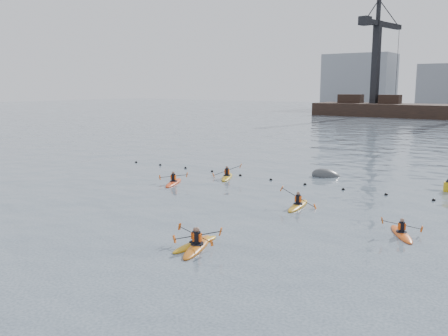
{
  "coord_description": "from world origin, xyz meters",
  "views": [
    {
      "loc": [
        16.0,
        -9.74,
        7.3
      ],
      "look_at": [
        1.04,
        11.61,
        2.8
      ],
      "focal_mm": 38.0,
      "sensor_mm": 36.0,
      "label": 1
    }
  ],
  "objects_px": {
    "kayaker_0": "(197,246)",
    "kayaker_3": "(298,205)",
    "kayaker_1": "(195,243)",
    "mooring_buoy": "(326,176)",
    "kayaker_4": "(401,233)",
    "kayaker_5": "(227,177)",
    "nav_buoy": "(448,187)",
    "kayaker_2": "(173,182)"
  },
  "relations": [
    {
      "from": "kayaker_1",
      "to": "kayaker_5",
      "type": "height_order",
      "value": "kayaker_5"
    },
    {
      "from": "kayaker_2",
      "to": "kayaker_3",
      "type": "height_order",
      "value": "kayaker_3"
    },
    {
      "from": "kayaker_4",
      "to": "kayaker_1",
      "type": "bearing_deg",
      "value": 12.84
    },
    {
      "from": "kayaker_1",
      "to": "kayaker_3",
      "type": "relative_size",
      "value": 0.9
    },
    {
      "from": "kayaker_5",
      "to": "nav_buoy",
      "type": "distance_m",
      "value": 16.34
    },
    {
      "from": "kayaker_1",
      "to": "kayaker_3",
      "type": "height_order",
      "value": "kayaker_3"
    },
    {
      "from": "nav_buoy",
      "to": "kayaker_1",
      "type": "bearing_deg",
      "value": -111.12
    },
    {
      "from": "kayaker_2",
      "to": "kayaker_4",
      "type": "distance_m",
      "value": 17.92
    },
    {
      "from": "kayaker_4",
      "to": "mooring_buoy",
      "type": "bearing_deg",
      "value": -84.33
    },
    {
      "from": "kayaker_2",
      "to": "kayaker_4",
      "type": "relative_size",
      "value": 1.15
    },
    {
      "from": "kayaker_5",
      "to": "kayaker_3",
      "type": "bearing_deg",
      "value": -55.98
    },
    {
      "from": "kayaker_1",
      "to": "kayaker_3",
      "type": "bearing_deg",
      "value": 87.8
    },
    {
      "from": "kayaker_2",
      "to": "kayaker_3",
      "type": "distance_m",
      "value": 10.95
    },
    {
      "from": "kayaker_2",
      "to": "nav_buoy",
      "type": "relative_size",
      "value": 2.98
    },
    {
      "from": "kayaker_0",
      "to": "kayaker_2",
      "type": "distance_m",
      "value": 14.81
    },
    {
      "from": "nav_buoy",
      "to": "kayaker_4",
      "type": "bearing_deg",
      "value": -89.95
    },
    {
      "from": "mooring_buoy",
      "to": "kayaker_0",
      "type": "bearing_deg",
      "value": -83.77
    },
    {
      "from": "kayaker_0",
      "to": "kayaker_5",
      "type": "relative_size",
      "value": 1.02
    },
    {
      "from": "mooring_buoy",
      "to": "kayaker_4",
      "type": "bearing_deg",
      "value": -53.46
    },
    {
      "from": "kayaker_4",
      "to": "mooring_buoy",
      "type": "relative_size",
      "value": 1.21
    },
    {
      "from": "kayaker_1",
      "to": "mooring_buoy",
      "type": "distance_m",
      "value": 19.76
    },
    {
      "from": "kayaker_0",
      "to": "mooring_buoy",
      "type": "height_order",
      "value": "kayaker_0"
    },
    {
      "from": "kayaker_0",
      "to": "nav_buoy",
      "type": "distance_m",
      "value": 20.73
    },
    {
      "from": "kayaker_4",
      "to": "kayaker_3",
      "type": "bearing_deg",
      "value": -48.59
    },
    {
      "from": "kayaker_2",
      "to": "mooring_buoy",
      "type": "relative_size",
      "value": 1.39
    },
    {
      "from": "kayaker_3",
      "to": "kayaker_4",
      "type": "distance_m",
      "value": 7.07
    },
    {
      "from": "kayaker_3",
      "to": "kayaker_0",
      "type": "bearing_deg",
      "value": -101.35
    },
    {
      "from": "kayaker_0",
      "to": "kayaker_2",
      "type": "bearing_deg",
      "value": 114.9
    },
    {
      "from": "kayaker_0",
      "to": "nav_buoy",
      "type": "bearing_deg",
      "value": 49.55
    },
    {
      "from": "kayaker_0",
      "to": "kayaker_3",
      "type": "xyz_separation_m",
      "value": [
        0.4,
        9.5,
        -0.0
      ]
    },
    {
      "from": "kayaker_0",
      "to": "kayaker_1",
      "type": "xyz_separation_m",
      "value": [
        -0.31,
        0.24,
        -0.01
      ]
    },
    {
      "from": "kayaker_1",
      "to": "mooring_buoy",
      "type": "height_order",
      "value": "kayaker_1"
    },
    {
      "from": "kayaker_1",
      "to": "kayaker_4",
      "type": "bearing_deg",
      "value": 45.83
    },
    {
      "from": "kayaker_2",
      "to": "kayaker_3",
      "type": "relative_size",
      "value": 0.98
    },
    {
      "from": "kayaker_0",
      "to": "kayaker_3",
      "type": "distance_m",
      "value": 9.51
    },
    {
      "from": "kayaker_3",
      "to": "kayaker_4",
      "type": "bearing_deg",
      "value": -26.68
    },
    {
      "from": "kayaker_1",
      "to": "kayaker_4",
      "type": "xyz_separation_m",
      "value": [
        7.44,
        7.11,
        -0.0
      ]
    },
    {
      "from": "kayaker_0",
      "to": "kayaker_4",
      "type": "height_order",
      "value": "kayaker_0"
    },
    {
      "from": "mooring_buoy",
      "to": "nav_buoy",
      "type": "xyz_separation_m",
      "value": [
        9.3,
        -0.44,
        0.34
      ]
    },
    {
      "from": "mooring_buoy",
      "to": "nav_buoy",
      "type": "distance_m",
      "value": 9.31
    },
    {
      "from": "kayaker_2",
      "to": "kayaker_1",
      "type": "bearing_deg",
      "value": -68.88
    },
    {
      "from": "kayaker_4",
      "to": "nav_buoy",
      "type": "relative_size",
      "value": 2.6
    }
  ]
}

